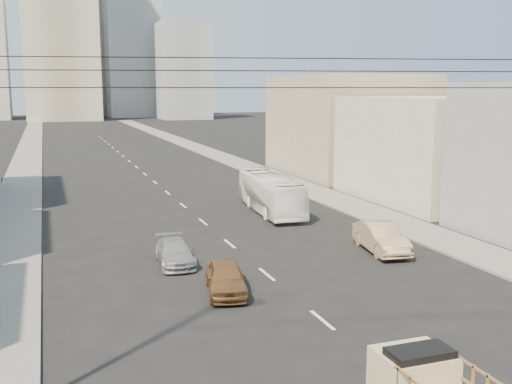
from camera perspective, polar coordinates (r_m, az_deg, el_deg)
sidewalk_left at (r=81.80m, az=-20.92°, el=3.11°), size 3.50×180.00×0.12m
sidewalk_right at (r=84.47m, az=-4.77°, el=3.90°), size 3.50×180.00×0.12m
lane_dashes at (r=65.57m, az=-10.95°, el=2.04°), size 0.15×104.00×0.01m
city_bus at (r=42.20m, az=1.38°, el=-0.09°), size 3.07×9.98×2.74m
sedan_brown at (r=25.67m, az=-2.89°, el=-8.16°), size 2.34×4.20×1.35m
sedan_tan at (r=32.63m, az=11.83°, el=-4.30°), size 2.33×4.87×1.54m
sedan_grey at (r=30.06m, az=-7.76°, el=-5.73°), size 1.91×4.19×1.19m
overhead_wires at (r=15.93m, az=17.31°, el=10.78°), size 23.01×5.02×0.72m
bldg_right_mid at (r=49.04m, az=16.94°, el=3.96°), size 11.00×14.00×8.00m
bldg_right_far at (r=62.77m, az=8.68°, el=6.35°), size 12.00×16.00×10.00m
high_rise_tower at (r=182.67m, az=-18.27°, el=15.98°), size 20.00×20.00×60.00m
midrise_ne at (r=198.56m, az=-11.71°, el=12.81°), size 16.00×16.00×40.00m
midrise_back at (r=212.31m, az=-15.59°, el=12.99°), size 18.00×18.00×44.00m
midrise_east at (r=180.76m, az=-6.91°, el=11.36°), size 14.00×14.00×28.00m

